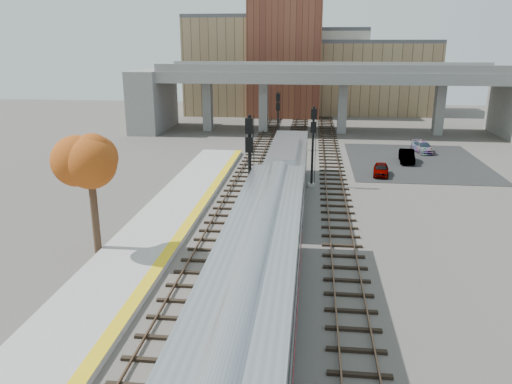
% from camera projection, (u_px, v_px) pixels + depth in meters
% --- Properties ---
extents(ground, '(160.00, 160.00, 0.00)m').
position_uv_depth(ground, '(256.00, 269.00, 28.04)').
color(ground, '#47423D').
rests_on(ground, ground).
extents(platform, '(4.50, 60.00, 0.35)m').
position_uv_depth(platform, '(131.00, 260.00, 28.76)').
color(platform, '#9E9E99').
rests_on(platform, ground).
extents(yellow_strip, '(0.70, 60.00, 0.01)m').
position_uv_depth(yellow_strip, '(163.00, 259.00, 28.51)').
color(yellow_strip, yellow).
rests_on(yellow_strip, platform).
extents(tracks, '(10.70, 95.00, 0.25)m').
position_uv_depth(tracks, '(285.00, 201.00, 39.81)').
color(tracks, black).
rests_on(tracks, ground).
extents(overpass, '(54.00, 12.00, 9.50)m').
position_uv_depth(overpass, '(328.00, 91.00, 68.64)').
color(overpass, slate).
rests_on(overpass, ground).
extents(buildings_far, '(43.00, 21.00, 20.60)m').
position_uv_depth(buildings_far, '(305.00, 67.00, 88.95)').
color(buildings_far, '#957D56').
rests_on(buildings_far, ground).
extents(parking_lot, '(14.00, 18.00, 0.04)m').
position_uv_depth(parking_lot, '(415.00, 162.00, 53.17)').
color(parking_lot, black).
rests_on(parking_lot, ground).
extents(locomotive, '(3.02, 19.05, 4.10)m').
position_uv_depth(locomotive, '(287.00, 171.00, 40.06)').
color(locomotive, '#A8AAB2').
rests_on(locomotive, ground).
extents(coach, '(3.03, 25.00, 5.00)m').
position_uv_depth(coach, '(255.00, 309.00, 18.41)').
color(coach, '#A8AAB2').
rests_on(coach, ground).
extents(signal_mast_near, '(0.60, 0.64, 7.80)m').
position_uv_depth(signal_mast_near, '(250.00, 173.00, 32.77)').
color(signal_mast_near, '#9E9E99').
rests_on(signal_mast_near, ground).
extents(signal_mast_mid, '(0.60, 0.64, 7.03)m').
position_uv_depth(signal_mast_mid, '(313.00, 148.00, 42.97)').
color(signal_mast_mid, '#9E9E99').
rests_on(signal_mast_mid, ground).
extents(signal_mast_far, '(0.60, 0.64, 6.70)m').
position_uv_depth(signal_mast_far, '(278.00, 122.00, 58.26)').
color(signal_mast_far, '#9E9E99').
rests_on(signal_mast_far, ground).
extents(tree, '(3.60, 3.60, 7.92)m').
position_uv_depth(tree, '(89.00, 158.00, 28.60)').
color(tree, '#382619').
rests_on(tree, ground).
extents(car_a, '(1.82, 3.62, 1.18)m').
position_uv_depth(car_a, '(381.00, 169.00, 47.43)').
color(car_a, '#99999E').
rests_on(car_a, parking_lot).
extents(car_b, '(1.76, 4.17, 1.34)m').
position_uv_depth(car_b, '(407.00, 156.00, 52.54)').
color(car_b, '#99999E').
rests_on(car_b, parking_lot).
extents(car_c, '(2.47, 4.42, 1.21)m').
position_uv_depth(car_c, '(423.00, 147.00, 57.39)').
color(car_c, '#99999E').
rests_on(car_c, parking_lot).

